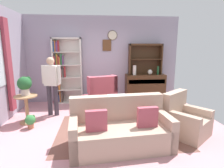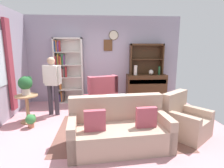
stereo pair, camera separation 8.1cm
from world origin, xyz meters
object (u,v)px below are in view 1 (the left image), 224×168
Objects in this scene: sideboard_hutch at (145,55)px; potted_plant_large at (25,84)px; bookshelf at (65,72)px; person_reading at (52,82)px; book_stack at (125,107)px; sideboard at (145,86)px; armchair_floral at (185,121)px; vase_round at (150,72)px; vase_tall at (134,70)px; wingback_chair at (100,99)px; bottle_wine at (158,70)px; coffee_table at (125,112)px; potted_plant_small at (30,121)px; plant_stand at (27,106)px; couch_floral at (120,130)px.

sideboard_hutch reaches higher than potted_plant_large.
bookshelf reaches higher than potted_plant_large.
person_reading reaches higher than book_stack.
sideboard reaches higher than armchair_floral.
vase_round is 3.73m from potted_plant_large.
book_stack is (-0.61, -1.88, -0.62)m from vase_tall.
person_reading is (-2.81, -1.15, -0.65)m from sideboard_hutch.
bookshelf is 1.62m from wingback_chair.
bottle_wine is at bearing -0.66° from vase_tall.
wingback_chair is at bearing 6.07° from person_reading.
coffee_table is (-1.01, -2.05, -1.21)m from sideboard_hutch.
potted_plant_small is at bearing 177.14° from book_stack.
plant_stand is 2.35m from coffee_table.
potted_plant_large is at bearing -154.74° from vase_tall.
potted_plant_small is (0.18, -0.33, -0.24)m from plant_stand.
book_stack is (-1.13, -1.89, -0.54)m from vase_round.
armchair_floral reaches higher than coffee_table.
bottle_wine reaches higher than couch_floral.
person_reading is (-2.42, -0.96, -0.17)m from vase_tall.
bottle_wine is 2.19m from wingback_chair.
potted_plant_large is at bearing 164.36° from armchair_floral.
vase_round reaches higher than plant_stand.
plant_stand is at bearing -158.89° from bottle_wine.
vase_tall is 0.70× the size of potted_plant_large.
vase_round is 2.49m from armchair_floral.
vase_round is at bearing 1.49° from vase_tall.
sideboard_hutch is 0.65m from vase_tall.
person_reading reaches higher than armchair_floral.
book_stack is (2.33, -0.49, -0.48)m from potted_plant_large.
potted_plant_small is at bearing -63.66° from potted_plant_large.
book_stack is at bearing -48.63° from coffee_table.
bottle_wine is 0.15× the size of couch_floral.
bookshelf reaches higher than plant_stand.
vase_tall is 0.46× the size of plant_stand.
vase_tall reaches higher than coffee_table.
sideboard is 6.02× the size of book_stack.
potted_plant_large is at bearing -157.96° from vase_round.
vase_round is 0.54× the size of potted_plant_small.
person_reading is (-2.99, 1.40, 0.62)m from armchair_floral.
sideboard_hutch reaches higher than person_reading.
coffee_table is at bearing -26.56° from person_reading.
sideboard_hutch reaches higher than plant_stand.
vase_tall reaches higher than vase_round.
sideboard is 3.65m from plant_stand.
wingback_chair is at bearing 137.95° from armchair_floral.
potted_plant_large is at bearing -154.67° from sideboard_hutch.
couch_floral is at bearing -47.72° from person_reading.
sideboard_hutch is at bearing 26.17° from plant_stand.
wingback_chair reaches higher than coffee_table.
bottle_wine is 0.35× the size of coffee_table.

